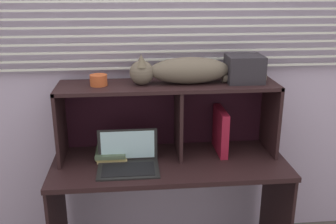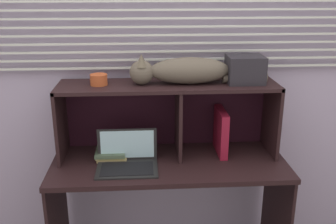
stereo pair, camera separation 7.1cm
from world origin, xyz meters
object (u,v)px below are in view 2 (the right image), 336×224
(binder_upright, at_px, (221,131))
(laptop, at_px, (127,160))
(book_stack, at_px, (112,151))
(storage_box, at_px, (245,69))
(cat, at_px, (183,71))
(small_basket, at_px, (99,80))

(binder_upright, bearing_deg, laptop, -163.82)
(book_stack, xyz_separation_m, storage_box, (0.82, 0.00, 0.52))
(cat, bearing_deg, binder_upright, 0.00)
(book_stack, bearing_deg, cat, 0.07)
(cat, xyz_separation_m, book_stack, (-0.45, -0.00, -0.51))
(cat, distance_m, binder_upright, 0.47)
(laptop, distance_m, binder_upright, 0.62)
(cat, relative_size, binder_upright, 2.94)
(binder_upright, bearing_deg, small_basket, 180.00)
(laptop, relative_size, storage_box, 1.64)
(cat, xyz_separation_m, laptop, (-0.35, -0.17, -0.50))
(book_stack, bearing_deg, binder_upright, 0.05)
(cat, height_order, book_stack, cat)
(cat, distance_m, storage_box, 0.38)
(binder_upright, height_order, small_basket, small_basket)
(laptop, height_order, binder_upright, binder_upright)
(cat, xyz_separation_m, small_basket, (-0.51, 0.00, -0.05))
(laptop, distance_m, storage_box, 0.89)
(storage_box, bearing_deg, cat, 180.00)
(book_stack, xyz_separation_m, small_basket, (-0.06, 0.00, 0.47))
(book_stack, relative_size, storage_box, 1.16)
(book_stack, height_order, storage_box, storage_box)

